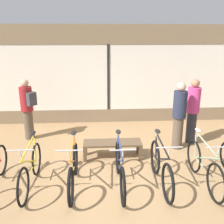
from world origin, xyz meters
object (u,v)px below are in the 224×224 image
(bicycle_left, at_px, (31,169))
(bicycle_center_left, at_px, (73,169))
(customer_near_rack, at_px, (179,115))
(customer_mid_floor, at_px, (27,108))
(bicycle_center_right, at_px, (161,167))
(customer_by_window, at_px, (193,110))
(display_bench, at_px, (113,145))
(bicycle_right, at_px, (204,166))
(bicycle_center, at_px, (120,168))

(bicycle_left, distance_m, bicycle_center_left, 0.83)
(customer_near_rack, height_order, customer_mid_floor, customer_near_rack)
(bicycle_center_right, bearing_deg, customer_mid_floor, 141.47)
(bicycle_center_right, distance_m, customer_by_window, 2.49)
(bicycle_center_left, xyz_separation_m, customer_near_rack, (2.57, 1.62, 0.55))
(display_bench, distance_m, customer_by_window, 2.44)
(bicycle_left, bearing_deg, customer_by_window, 26.29)
(bicycle_left, xyz_separation_m, customer_by_window, (3.89, 1.92, 0.55))
(display_bench, bearing_deg, customer_near_rack, 14.02)
(bicycle_right, distance_m, customer_mid_floor, 4.79)
(customer_mid_floor, bearing_deg, bicycle_center_right, -38.53)
(bicycle_left, distance_m, customer_by_window, 4.38)
(bicycle_center, xyz_separation_m, customer_by_window, (2.16, 2.00, 0.56))
(bicycle_right, bearing_deg, display_bench, 144.43)
(bicycle_left, height_order, customer_mid_floor, customer_mid_floor)
(bicycle_center_left, height_order, customer_near_rack, customer_near_rack)
(display_bench, height_order, customer_near_rack, customer_near_rack)
(bicycle_left, xyz_separation_m, bicycle_center_right, (2.54, -0.10, 0.01))
(bicycle_left, bearing_deg, bicycle_right, -1.77)
(bicycle_center_left, relative_size, bicycle_right, 0.97)
(bicycle_center_left, relative_size, bicycle_center_right, 1.00)
(bicycle_center_right, relative_size, customer_near_rack, 0.98)
(bicycle_center, height_order, bicycle_center_right, bicycle_center_right)
(bicycle_center_right, bearing_deg, bicycle_right, -0.53)
(bicycle_left, xyz_separation_m, bicycle_center_left, (0.83, -0.05, -0.01))
(customer_by_window, bearing_deg, customer_mid_floor, 173.63)
(bicycle_right, bearing_deg, customer_near_rack, 89.86)
(bicycle_center_left, distance_m, customer_by_window, 3.69)
(display_bench, bearing_deg, bicycle_right, -35.57)
(bicycle_center_right, bearing_deg, customer_near_rack, 62.59)
(bicycle_left, height_order, bicycle_center_right, bicycle_center_right)
(display_bench, xyz_separation_m, customer_near_rack, (1.73, 0.43, 0.59))
(bicycle_center, relative_size, display_bench, 1.26)
(bicycle_center_right, relative_size, customer_by_window, 0.97)
(bicycle_left, relative_size, customer_by_window, 0.96)
(bicycle_right, bearing_deg, customer_by_window, 76.31)
(bicycle_center_right, height_order, bicycle_right, bicycle_center_right)
(bicycle_center_left, distance_m, bicycle_center, 0.91)
(bicycle_center_right, bearing_deg, bicycle_center, 178.34)
(display_bench, relative_size, customer_mid_floor, 0.81)
(customer_mid_floor, bearing_deg, bicycle_left, -75.42)
(bicycle_left, bearing_deg, customer_mid_floor, 104.58)
(bicycle_left, relative_size, bicycle_center_right, 0.99)
(bicycle_right, height_order, display_bench, bicycle_right)
(bicycle_center_left, height_order, customer_mid_floor, customer_mid_floor)
(bicycle_right, xyz_separation_m, customer_near_rack, (0.00, 1.67, 0.53))
(display_bench, bearing_deg, bicycle_center, -86.78)
(bicycle_center_left, distance_m, bicycle_right, 2.57)
(bicycle_center_left, bearing_deg, customer_by_window, 32.80)
(display_bench, distance_m, customer_near_rack, 1.88)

